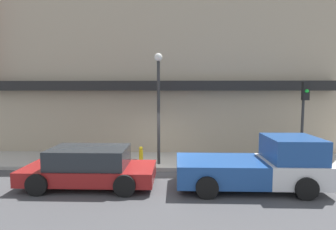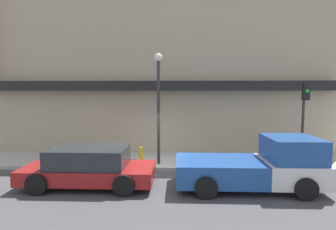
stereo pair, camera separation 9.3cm
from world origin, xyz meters
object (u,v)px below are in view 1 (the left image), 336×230
(parked_car, at_px, (90,167))
(street_lamp, at_px, (158,95))
(pickup_truck, at_px, (258,165))
(traffic_light, at_px, (304,108))
(fire_hydrant, at_px, (141,155))

(parked_car, bearing_deg, street_lamp, 46.12)
(parked_car, height_order, street_lamp, street_lamp)
(pickup_truck, distance_m, traffic_light, 4.11)
(fire_hydrant, height_order, traffic_light, traffic_light)
(street_lamp, height_order, traffic_light, street_lamp)
(fire_hydrant, relative_size, traffic_light, 0.20)
(pickup_truck, bearing_deg, fire_hydrant, 148.77)
(street_lamp, bearing_deg, traffic_light, 0.17)
(pickup_truck, xyz_separation_m, street_lamp, (-3.75, 2.42, 2.51))
(traffic_light, bearing_deg, fire_hydrant, 178.55)
(pickup_truck, xyz_separation_m, traffic_light, (2.70, 2.44, 1.91))
(pickup_truck, distance_m, street_lamp, 5.12)
(pickup_truck, xyz_separation_m, fire_hydrant, (-4.59, 2.63, -0.28))
(fire_hydrant, height_order, street_lamp, street_lamp)
(fire_hydrant, relative_size, street_lamp, 0.15)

